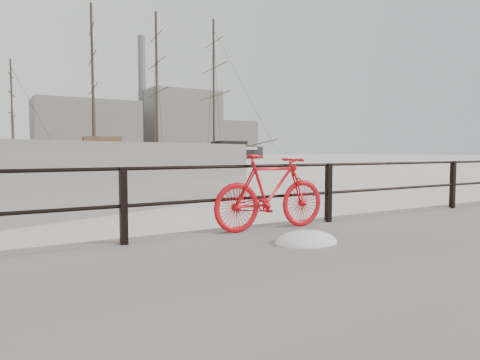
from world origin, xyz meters
name	(u,v)px	position (x,y,z in m)	size (l,w,h in m)	color
ground	(445,223)	(0.00, 0.00, 0.00)	(400.00, 400.00, 0.00)	white
guardrail	(453,185)	(0.00, -0.15, 0.85)	(28.00, 0.10, 1.00)	black
bicycle	(271,192)	(-4.76, -0.25, 0.93)	(1.92, 0.29, 1.16)	red
barque_black	(158,159)	(22.67, 80.76, 0.00)	(55.85, 18.28, 31.90)	black
industrial_west	(87,129)	(20.00, 140.00, 9.00)	(32.00, 18.00, 18.00)	gray
industrial_mid	(180,124)	(55.00, 145.00, 12.00)	(26.00, 20.00, 24.00)	gray
industrial_east	(227,139)	(78.00, 150.00, 7.00)	(20.00, 16.00, 14.00)	gray
smokestack	(142,96)	(42.00, 150.00, 22.00)	(2.80, 2.80, 44.00)	gray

